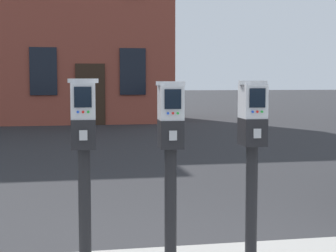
{
  "coord_description": "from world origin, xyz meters",
  "views": [
    {
      "loc": [
        -1.08,
        -4.11,
        1.52
      ],
      "look_at": [
        -0.32,
        -0.15,
        1.18
      ],
      "focal_mm": 57.63,
      "sensor_mm": 36.0,
      "label": 1
    }
  ],
  "objects": [
    {
      "name": "parking_meter_twin_adjacent",
      "position": [
        -0.32,
        -0.25,
        1.09
      ],
      "size": [
        0.23,
        0.26,
        1.37
      ],
      "rotation": [
        0.0,
        0.0,
        -1.63
      ],
      "color": "black",
      "rests_on": "sidewalk_slab"
    },
    {
      "name": "parking_meter_end_of_row",
      "position": [
        0.31,
        -0.25,
        1.09
      ],
      "size": [
        0.23,
        0.26,
        1.38
      ],
      "rotation": [
        0.0,
        0.0,
        -1.63
      ],
      "color": "black",
      "rests_on": "sidewalk_slab"
    },
    {
      "name": "parking_meter_near_kerb",
      "position": [
        -0.95,
        -0.25,
        1.1
      ],
      "size": [
        0.23,
        0.26,
        1.39
      ],
      "rotation": [
        0.0,
        0.0,
        -1.63
      ],
      "color": "black",
      "rests_on": "sidewalk_slab"
    }
  ]
}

